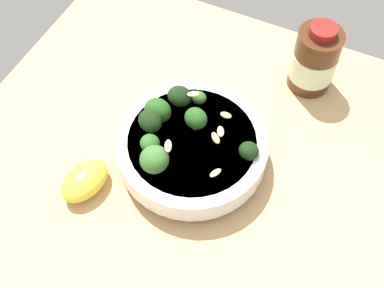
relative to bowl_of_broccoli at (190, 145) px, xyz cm
name	(u,v)px	position (x,y,z in cm)	size (l,w,h in cm)	color
ground_plane	(179,169)	(-1.17, -1.59, -5.50)	(69.37, 69.37, 3.86)	tan
bowl_of_broccoli	(190,145)	(0.00, 0.00, 0.00)	(22.54, 22.54, 9.58)	white
lemon_wedge	(85,181)	(-11.65, -11.26, -1.62)	(8.01, 5.26, 3.89)	yellow
bottle_tall	(314,60)	(11.81, 22.33, 1.97)	(7.40, 7.40, 12.75)	#472814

